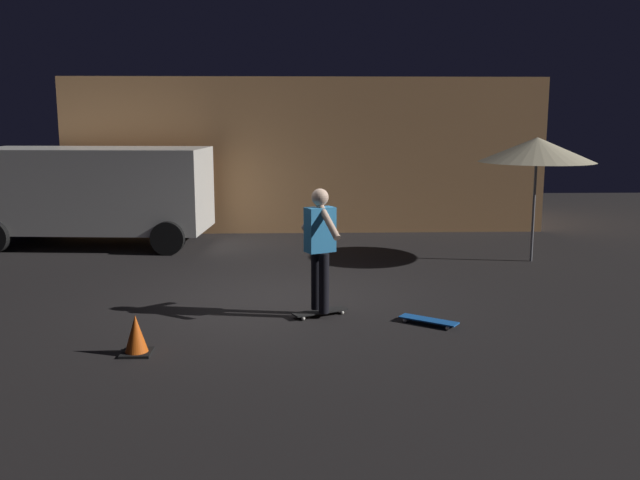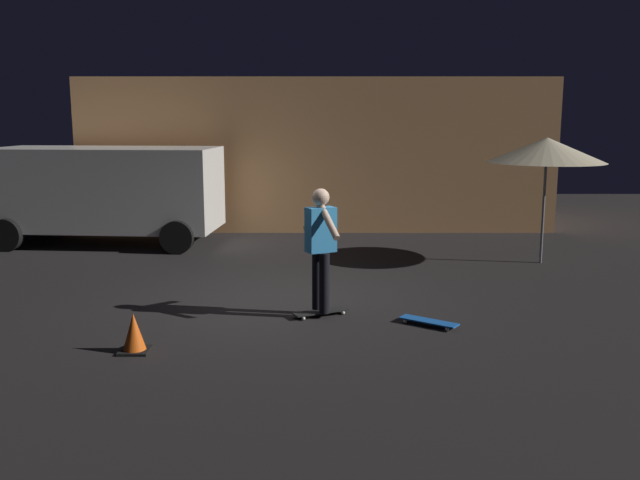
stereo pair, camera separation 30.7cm
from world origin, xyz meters
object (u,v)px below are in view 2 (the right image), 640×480
(parked_van, at_px, (106,189))
(skateboard_spare, at_px, (428,321))
(traffic_cone, at_px, (133,334))
(skateboard_ridden, at_px, (320,312))
(skater, at_px, (320,241))
(patio_umbrella, at_px, (546,150))

(parked_van, xyz_separation_m, skateboard_spare, (5.90, -5.86, -1.11))
(skateboard_spare, height_order, traffic_cone, traffic_cone)
(skateboard_ridden, bearing_deg, skater, 116.57)
(skateboard_spare, distance_m, skater, 1.77)
(skateboard_spare, relative_size, traffic_cone, 1.64)
(skateboard_spare, bearing_deg, skater, 162.32)
(skateboard_spare, relative_size, skater, 0.45)
(parked_van, height_order, skater, parked_van)
(parked_van, xyz_separation_m, traffic_cone, (2.35, -6.87, -0.95))
(skateboard_spare, height_order, skater, skater)
(patio_umbrella, distance_m, skater, 5.44)
(patio_umbrella, bearing_deg, skater, -139.79)
(parked_van, height_order, skateboard_spare, parked_van)
(parked_van, bearing_deg, skateboard_ridden, -50.25)
(patio_umbrella, height_order, skater, patio_umbrella)
(parked_van, bearing_deg, traffic_cone, -71.09)
(skateboard_ridden, xyz_separation_m, traffic_cone, (-2.15, -1.45, 0.16))
(skateboard_ridden, relative_size, traffic_cone, 1.71)
(patio_umbrella, height_order, skateboard_ridden, patio_umbrella)
(skater, xyz_separation_m, traffic_cone, (-2.15, -1.45, -0.83))
(skateboard_ridden, height_order, skater, skater)
(skateboard_ridden, bearing_deg, skateboard_spare, -17.68)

